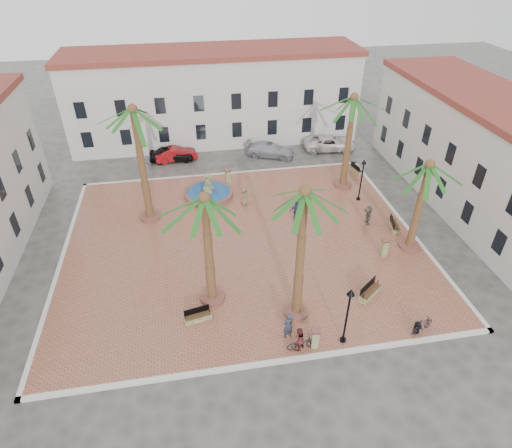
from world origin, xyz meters
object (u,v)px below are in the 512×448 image
Objects in this scene: bollard_e at (384,248)px; pedestrian_fountain_b at (296,211)px; car_red at (176,154)px; pedestrian_fountain_a at (245,197)px; car_black at (172,154)px; car_silver at (270,150)px; palm_s at (304,206)px; bench_e at (394,226)px; bench_se at (370,292)px; pedestrian_east at (368,215)px; palm_sw at (205,211)px; lamppost_e at (362,173)px; bicycle_a at (301,343)px; lamppost_s at (349,307)px; cyclist_b at (299,339)px; car_white at (330,143)px; bicycle_b at (423,325)px; pedestrian_north at (148,205)px; bench_s at (198,317)px; bollard_n at (228,177)px; cyclist_a at (288,325)px; palm_e at (427,176)px; bollard_se at (315,338)px; palm_ne at (353,108)px; palm_nw at (135,122)px; bench_ne at (356,170)px; litter_bin at (417,328)px; fountain at (209,193)px.

bollard_e is 0.76× the size of pedestrian_fountain_b.
pedestrian_fountain_a is at bearing -159.06° from car_red.
pedestrian_fountain_a reaches higher than car_black.
bollard_e is 0.29× the size of car_silver.
palm_s reaches higher than bench_e.
bench_se is 1.14× the size of pedestrian_east.
palm_sw is 17.20m from lamppost_e.
bicycle_a is 12.73m from pedestrian_fountain_b.
lamppost_s is 2.14× the size of pedestrian_fountain_b.
cyclist_b is (-0.19, 0.00, 0.35)m from bicycle_a.
car_white is at bearing 85.73° from lamppost_e.
palm_sw reaches higher than bollard_e.
car_silver is (-2.13, 21.34, 0.28)m from bench_se.
bicycle_a is (-7.89, -6.96, -0.30)m from bollard_e.
car_black is 0.90× the size of car_silver.
bench_se is at bearing -11.74° from pedestrian_east.
bicycle_b is at bearing -148.50° from car_black.
palm_s is 17.27m from pedestrian_north.
bench_s is 0.40× the size of car_red.
bollard_n is 0.83× the size of cyclist_a.
palm_s is 5.76× the size of bollard_n.
palm_s is 14.66m from pedestrian_fountain_a.
palm_e reaches higher than bollard_se.
bollard_n is at bearing 3.94° from bicycle_b.
palm_s is at bearing 163.03° from car_white.
pedestrian_east is (13.87, 7.91, 0.56)m from bench_s.
palm_e is at bearing -79.80° from palm_ne.
bicycle_b is at bearing -95.68° from bollard_e.
palm_s reaches higher than cyclist_b.
car_silver is at bearing -121.58° from cyclist_a.
cyclist_a is at bearing 61.77° from bicycle_b.
palm_nw is at bearing 159.13° from car_red.
bicycle_a is 0.34× the size of car_silver.
lamppost_e is 16.76m from cyclist_a.
bench_ne is 0.91× the size of pedestrian_fountain_b.
bicycle_a is at bearing -40.98° from bench_s.
bicycle_a is 26.23m from car_black.
bollard_n is 15.52m from bollard_e.
pedestrian_north is at bearing 139.89° from pedestrian_fountain_a.
car_white is at bearing 54.93° from palm_sw.
bench_se is at bearing -153.07° from car_silver.
car_white reaches higher than litter_bin.
palm_nw is at bearing -82.30° from cyclist_a.
palm_s is 5.24× the size of bench_ne.
fountain is at bearing 109.61° from lamppost_s.
litter_bin is (6.48, -2.66, -7.35)m from palm_s.
car_white is at bearing -135.60° from cyclist_a.
bench_s is (-5.93, 0.46, -7.46)m from palm_s.
palm_sw is at bearing -67.76° from palm_nw.
palm_ne reaches higher than bollard_e.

